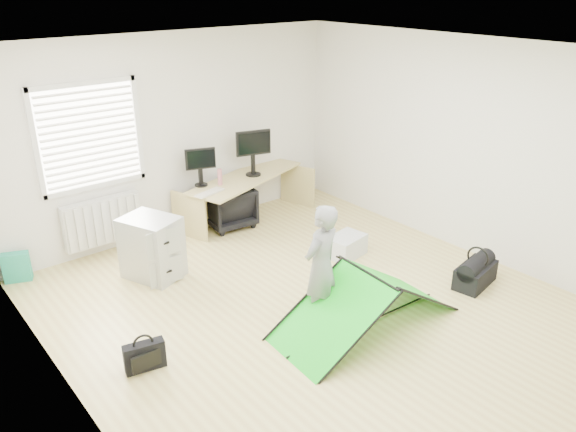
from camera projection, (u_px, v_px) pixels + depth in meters
ground at (311, 307)px, 6.13m from camera, size 5.50×5.50×0.00m
back_wall at (177, 135)px, 7.55m from camera, size 5.00×0.02×2.70m
window at (89, 137)px, 6.74m from camera, size 1.20×0.06×1.20m
radiator at (103, 221)px, 7.15m from camera, size 1.00×0.12×0.60m
desk at (247, 198)px, 8.19m from camera, size 2.06×1.20×0.67m
filing_cabinet at (152, 247)px, 6.63m from camera, size 0.69×0.78×0.75m
monitor_left at (200, 172)px, 7.64m from camera, size 0.41×0.22×0.39m
monitor_right at (253, 159)px, 8.02m from camera, size 0.52×0.25×0.49m
keyboard at (210, 193)px, 7.44m from camera, size 0.45×0.24×0.02m
thermos at (220, 177)px, 7.70m from camera, size 0.08×0.08×0.23m
office_chair at (229, 206)px, 8.00m from camera, size 0.71×0.73×0.60m
person at (321, 266)px, 5.62m from camera, size 0.54×0.41×1.31m
kite at (366, 299)px, 5.70m from camera, size 2.04×1.01×0.61m
storage_crate at (346, 246)px, 7.21m from camera, size 0.53×0.41×0.27m
tote_bag at (17, 267)px, 6.59m from camera, size 0.33×0.24×0.36m
laptop_bag at (145, 356)px, 5.12m from camera, size 0.39×0.19×0.28m
duffel_bag at (475, 275)px, 6.53m from camera, size 0.63×0.39×0.26m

